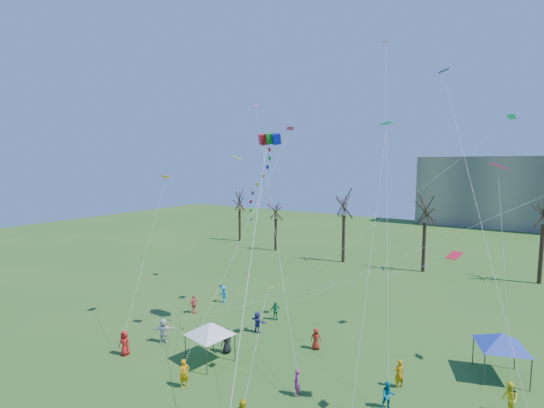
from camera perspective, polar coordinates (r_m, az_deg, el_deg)
The scene contains 6 objects.
bare_tree_row at distance 50.31m, azimuth 26.02°, elevation -1.99°, with size 69.50×9.06×10.60m.
big_box_kite at distance 28.13m, azimuth -2.18°, elevation 0.55°, with size 4.76×8.02×20.28m.
canopy_tent_white at distance 27.26m, azimuth -9.34°, elevation -18.02°, with size 3.60×3.60×2.74m.
canopy_tent_blue at distance 28.97m, azimuth 31.30°, elevation -17.10°, with size 3.64×3.64×2.88m.
festival_crowd at distance 26.70m, azimuth 0.90°, elevation -21.97°, with size 26.21×14.29×1.84m.
small_kites_aloft at distance 27.46m, azimuth 11.83°, elevation 6.37°, with size 28.55×18.65×31.77m.
Camera 1 is at (10.86, -14.06, 13.39)m, focal length 25.00 mm.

